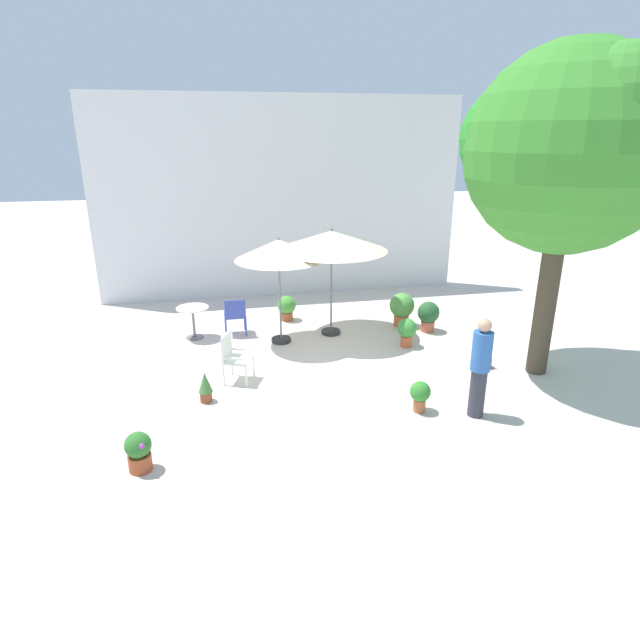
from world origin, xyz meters
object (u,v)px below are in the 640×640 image
object	(u,v)px
potted_plant_1	(428,314)
potted_plant_4	(205,386)
patio_umbrella_1	(279,251)
potted_plant_5	(402,307)
patio_chair_0	(233,355)
potted_plant_7	(485,353)
shade_tree	(571,150)
potted_plant_0	(420,394)
potted_plant_2	(407,330)
patio_umbrella_0	(332,241)
cafe_table_0	(193,317)
patio_chair_1	(235,314)
potted_plant_3	(139,451)
standing_person	(480,367)
potted_plant_6	(287,307)

from	to	relation	value
potted_plant_1	potted_plant_4	size ratio (longest dim) A/B	1.29
patio_umbrella_1	potted_plant_5	bearing A→B (deg)	8.22
patio_umbrella_1	patio_chair_0	size ratio (longest dim) A/B	2.53
patio_chair_0	potted_plant_7	bearing A→B (deg)	-4.84
shade_tree	potted_plant_0	distance (m)	4.93
patio_chair_0	potted_plant_2	xyz separation A→B (m)	(3.78, 0.93, -0.16)
potted_plant_5	potted_plant_1	bearing A→B (deg)	-44.84
patio_chair_0	patio_umbrella_0	bearing A→B (deg)	41.08
cafe_table_0	potted_plant_4	size ratio (longest dim) A/B	1.32
patio_chair_1	potted_plant_4	bearing A→B (deg)	-102.57
shade_tree	potted_plant_3	world-z (taller)	shade_tree
patio_chair_1	potted_plant_7	distance (m)	5.54
potted_plant_0	potted_plant_1	world-z (taller)	potted_plant_1
potted_plant_3	potted_plant_7	bearing A→B (deg)	18.64
patio_umbrella_0	patio_chair_1	distance (m)	2.76
patio_chair_0	potted_plant_2	size ratio (longest dim) A/B	1.47
standing_person	potted_plant_3	bearing A→B (deg)	-175.30
patio_chair_0	potted_plant_7	world-z (taller)	patio_chair_0
patio_umbrella_1	potted_plant_0	bearing A→B (deg)	-62.77
potted_plant_1	potted_plant_5	size ratio (longest dim) A/B	0.88
shade_tree	cafe_table_0	xyz separation A→B (m)	(-6.67, 3.16, -3.64)
potted_plant_7	potted_plant_4	bearing A→B (deg)	-176.65
shade_tree	patio_chair_0	xyz separation A→B (m)	(-5.89, 0.76, -3.63)
shade_tree	potted_plant_1	bearing A→B (deg)	117.29
cafe_table_0	potted_plant_2	distance (m)	4.79
potted_plant_5	potted_plant_7	distance (m)	2.75
patio_umbrella_0	potted_plant_5	xyz separation A→B (m)	(1.79, 0.17, -1.71)
potted_plant_5	potted_plant_6	xyz separation A→B (m)	(-2.66, 0.97, -0.12)
potted_plant_4	patio_chair_1	bearing A→B (deg)	77.43
potted_plant_1	potted_plant_2	size ratio (longest dim) A/B	1.13
patio_umbrella_0	potted_plant_3	world-z (taller)	patio_umbrella_0
patio_chair_0	potted_plant_0	xyz separation A→B (m)	(2.98, -1.82, -0.21)
cafe_table_0	patio_chair_1	world-z (taller)	patio_chair_1
potted_plant_3	cafe_table_0	bearing A→B (deg)	82.36
potted_plant_6	potted_plant_7	distance (m)	4.99
potted_plant_0	potted_plant_2	distance (m)	2.87
patio_umbrella_1	patio_umbrella_0	bearing A→B (deg)	12.34
potted_plant_5	patio_chair_1	bearing A→B (deg)	177.24
patio_umbrella_0	cafe_table_0	size ratio (longest dim) A/B	3.38
patio_chair_1	potted_plant_4	xyz separation A→B (m)	(-0.70, -3.13, -0.22)
patio_umbrella_1	potted_plant_5	distance (m)	3.43
shade_tree	standing_person	bearing A→B (deg)	-146.18
patio_umbrella_1	potted_plant_0	size ratio (longest dim) A/B	4.40
potted_plant_4	potted_plant_6	distance (m)	4.40
potted_plant_3	potted_plant_2	bearing A→B (deg)	33.82
patio_chair_1	potted_plant_1	bearing A→B (deg)	-8.57
patio_umbrella_1	patio_chair_1	xyz separation A→B (m)	(-0.97, 0.62, -1.56)
potted_plant_1	standing_person	world-z (taller)	standing_person
patio_umbrella_0	patio_chair_1	bearing A→B (deg)	170.61
potted_plant_2	potted_plant_5	distance (m)	1.32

